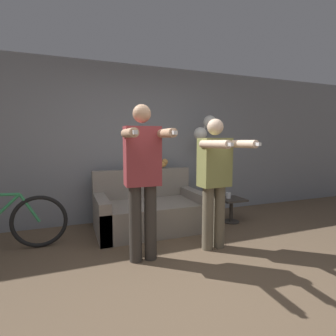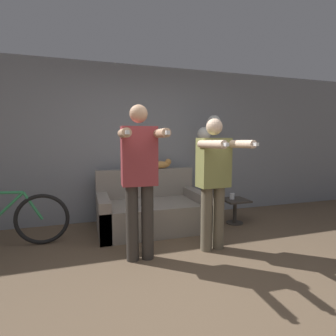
# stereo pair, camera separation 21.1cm
# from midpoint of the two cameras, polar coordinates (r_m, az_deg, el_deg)

# --- Properties ---
(ground_plane) EXTENTS (16.00, 16.00, 0.00)m
(ground_plane) POSITION_cam_midpoint_polar(r_m,az_deg,el_deg) (2.60, 4.50, -25.64)
(ground_plane) COLOR brown
(wall_back) EXTENTS (10.00, 0.05, 2.60)m
(wall_back) POSITION_cam_midpoint_polar(r_m,az_deg,el_deg) (4.52, -8.82, 5.29)
(wall_back) COLOR gray
(wall_back) RESTS_ON ground_plane
(couch) EXTENTS (1.60, 0.95, 0.89)m
(couch) POSITION_cam_midpoint_polar(r_m,az_deg,el_deg) (4.09, -5.60, -9.34)
(couch) COLOR gray
(couch) RESTS_ON ground_plane
(person_left) EXTENTS (0.48, 0.69, 1.75)m
(person_left) POSITION_cam_midpoint_polar(r_m,az_deg,el_deg) (2.89, -7.58, -1.21)
(person_left) COLOR #38332D
(person_left) RESTS_ON ground_plane
(person_right) EXTENTS (0.48, 0.69, 1.62)m
(person_right) POSITION_cam_midpoint_polar(r_m,az_deg,el_deg) (3.24, 8.45, -1.79)
(person_right) COLOR #6B604C
(person_right) RESTS_ON ground_plane
(cat) EXTENTS (0.51, 0.14, 0.16)m
(cat) POSITION_cam_midpoint_polar(r_m,az_deg,el_deg) (4.37, -3.82, 0.75)
(cat) COLOR tan
(cat) RESTS_ON couch
(floor_lamp) EXTENTS (0.40, 0.33, 1.78)m
(floor_lamp) POSITION_cam_midpoint_polar(r_m,az_deg,el_deg) (4.53, 6.69, 6.49)
(floor_lamp) COLOR #B2B2B7
(floor_lamp) RESTS_ON ground_plane
(side_table) EXTENTS (0.39, 0.39, 0.40)m
(side_table) POSITION_cam_midpoint_polar(r_m,az_deg,el_deg) (4.48, 12.30, -7.93)
(side_table) COLOR #38332D
(side_table) RESTS_ON ground_plane
(cup) EXTENTS (0.08, 0.08, 0.10)m
(cup) POSITION_cam_midpoint_polar(r_m,az_deg,el_deg) (4.44, 11.68, -5.87)
(cup) COLOR silver
(cup) RESTS_ON side_table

